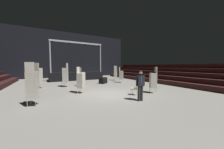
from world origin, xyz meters
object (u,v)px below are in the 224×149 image
(man_with_tie, at_px, (140,84))
(chair_stack_front_left, at_px, (121,75))
(stage_riser, at_px, (76,75))
(chair_stack_front_right, at_px, (153,80))
(chair_stack_mid_right, at_px, (82,77))
(loose_chair_near_man, at_px, (136,88))
(chair_stack_mid_centre, at_px, (39,76))
(chair_stack_rear_left, at_px, (116,73))
(equipment_road_case, at_px, (103,80))
(chair_stack_rear_centre, at_px, (81,80))
(chair_stack_mid_left, at_px, (32,84))
(chair_stack_rear_right, at_px, (65,75))

(man_with_tie, height_order, chair_stack_front_left, chair_stack_front_left)
(stage_riser, relative_size, chair_stack_front_right, 3.72)
(chair_stack_front_left, bearing_deg, man_with_tie, 18.71)
(chair_stack_mid_right, xyz_separation_m, loose_chair_near_man, (2.27, -5.23, -0.41))
(stage_riser, distance_m, chair_stack_mid_centre, 6.93)
(stage_riser, bearing_deg, chair_stack_rear_left, -39.18)
(stage_riser, distance_m, chair_stack_front_left, 7.15)
(loose_chair_near_man, bearing_deg, chair_stack_front_left, 28.38)
(chair_stack_front_left, height_order, equipment_road_case, chair_stack_front_left)
(chair_stack_front_left, bearing_deg, equipment_road_case, -55.38)
(chair_stack_mid_right, bearing_deg, equipment_road_case, 109.81)
(stage_riser, distance_m, chair_stack_rear_centre, 9.26)
(chair_stack_front_left, relative_size, chair_stack_front_right, 0.96)
(chair_stack_mid_left, distance_m, loose_chair_near_man, 6.11)
(stage_riser, height_order, chair_stack_front_right, stage_riser)
(chair_stack_rear_centre, height_order, equipment_road_case, chair_stack_rear_centre)
(chair_stack_mid_centre, distance_m, chair_stack_rear_centre, 4.77)
(stage_riser, distance_m, chair_stack_rear_left, 5.90)
(chair_stack_front_right, xyz_separation_m, chair_stack_rear_left, (1.56, 7.98, 0.04))
(stage_riser, height_order, loose_chair_near_man, stage_riser)
(chair_stack_front_left, bearing_deg, loose_chair_near_man, 19.66)
(chair_stack_mid_left, relative_size, loose_chair_near_man, 2.35)
(man_with_tie, height_order, chair_stack_rear_left, chair_stack_rear_left)
(chair_stack_rear_left, distance_m, equipment_road_case, 3.36)
(man_with_tie, distance_m, chair_stack_mid_right, 6.61)
(chair_stack_mid_left, xyz_separation_m, chair_stack_mid_right, (3.75, 4.37, -0.17))
(chair_stack_mid_left, bearing_deg, man_with_tie, -3.27)
(chair_stack_mid_centre, xyz_separation_m, chair_stack_rear_centre, (2.79, -3.86, -0.17))
(loose_chair_near_man, bearing_deg, chair_stack_mid_right, 76.45)
(chair_stack_rear_centre, bearing_deg, chair_stack_mid_left, -20.17)
(chair_stack_front_right, bearing_deg, chair_stack_rear_right, 72.13)
(chair_stack_mid_right, distance_m, chair_stack_mid_centre, 3.85)
(man_with_tie, bearing_deg, loose_chair_near_man, -107.01)
(man_with_tie, relative_size, chair_stack_rear_right, 0.77)
(man_with_tie, xyz_separation_m, chair_stack_mid_left, (-5.35, 2.05, 0.11))
(chair_stack_mid_centre, xyz_separation_m, equipment_road_case, (6.31, -0.28, -0.80))
(man_with_tie, bearing_deg, chair_stack_rear_left, -99.99)
(chair_stack_rear_right, relative_size, equipment_road_case, 2.56)
(chair_stack_front_left, distance_m, chair_stack_rear_centre, 6.59)
(chair_stack_mid_left, distance_m, chair_stack_mid_right, 5.76)
(stage_riser, relative_size, equipment_road_case, 8.12)
(stage_riser, xyz_separation_m, chair_stack_front_left, (4.04, -5.89, 0.30))
(chair_stack_mid_right, bearing_deg, chair_stack_rear_centre, -15.01)
(chair_stack_front_right, height_order, chair_stack_mid_centre, chair_stack_mid_centre)
(stage_riser, relative_size, chair_stack_mid_centre, 3.17)
(chair_stack_front_right, bearing_deg, stage_riser, 44.90)
(equipment_road_case, bearing_deg, chair_stack_rear_right, -177.04)
(chair_stack_rear_centre, bearing_deg, chair_stack_front_left, 159.98)
(chair_stack_front_right, height_order, loose_chair_near_man, chair_stack_front_right)
(man_with_tie, bearing_deg, chair_stack_mid_left, -8.18)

